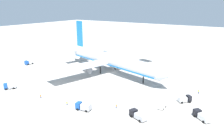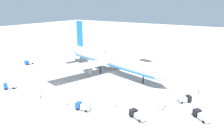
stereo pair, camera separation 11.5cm
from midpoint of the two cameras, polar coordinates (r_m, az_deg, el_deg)
The scene contains 19 objects.
ground_plane at distance 124.40m, azimuth -0.10°, elevation -1.46°, with size 600.00×600.00×0.00m, color #ADA8A0.
airliner at distance 123.49m, azimuth -0.47°, elevation 1.81°, with size 76.90×71.34×26.54m.
service_truck_0 at distance 82.28m, azimuth -7.29°, elevation -9.87°, with size 5.84×3.39×2.66m.
service_truck_1 at distance 76.65m, azimuth 6.55°, elevation -12.02°, with size 6.95×4.45×2.48m.
service_truck_2 at distance 92.27m, azimuth 17.93°, elevation -7.70°, with size 5.11×5.12×2.59m.
service_truck_3 at distance 81.30m, azimuth 21.77°, elevation -11.40°, with size 6.67×5.73×2.55m.
service_truck_4 at distance 150.32m, azimuth -20.34°, elevation 1.18°, with size 2.93×5.15×2.69m.
service_truck_5 at distance 110.81m, azimuth -24.63°, elevation -4.43°, with size 4.45×5.15×2.76m.
service_van at distance 85.28m, azimuth 12.58°, elevation -9.53°, with size 2.22×4.34×1.97m.
baggage_cart_0 at distance 178.51m, azimuth -1.77°, elevation 4.15°, with size 3.46×2.04×1.53m.
ground_worker_0 at distance 95.90m, azimuth -17.68°, elevation -7.10°, with size 0.57×0.57×1.69m.
ground_worker_1 at distance 83.24m, azimuth 1.03°, elevation -9.93°, with size 0.55×0.55×1.64m.
ground_worker_2 at distance 87.19m, azimuth -11.39°, elevation -9.01°, with size 0.55×0.55×1.66m.
ground_worker_4 at distance 102.81m, azimuth 21.10°, elevation -5.85°, with size 0.55×0.55×1.74m.
traffic_cone_0 at distance 125.82m, azimuth -22.59°, elevation -2.39°, with size 0.36×0.36×0.55m, color orange.
traffic_cone_1 at distance 182.56m, azimuth -3.84°, elevation 4.21°, with size 0.36×0.36×0.55m, color orange.
traffic_cone_2 at distance 151.18m, azimuth 12.97°, elevation 1.38°, with size 0.36×0.36×0.55m, color orange.
traffic_cone_3 at distance 161.11m, azimuth -6.92°, elevation 2.55°, with size 0.36×0.36×0.55m, color orange.
traffic_cone_4 at distance 139.54m, azimuth 23.33°, elevation -0.75°, with size 0.36×0.36×0.55m, color orange.
Camera 1 is at (66.39, -98.46, 37.05)m, focal length 36.02 mm.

